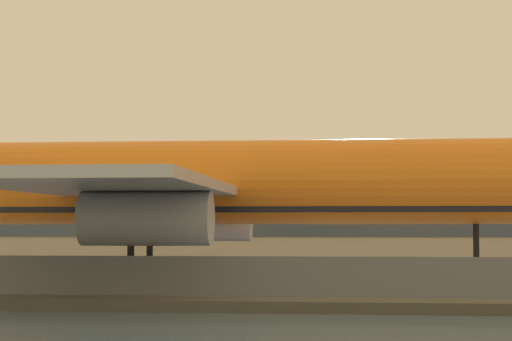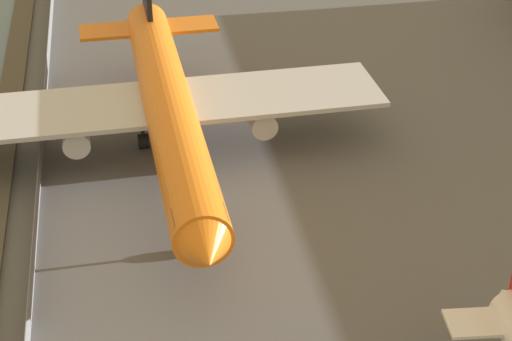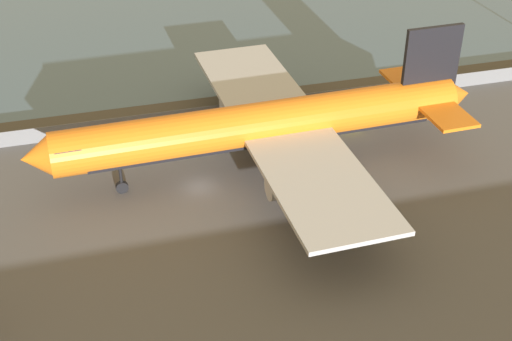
{
  "view_description": "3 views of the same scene",
  "coord_description": "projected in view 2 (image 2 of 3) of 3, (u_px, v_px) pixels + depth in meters",
  "views": [
    {
      "loc": [
        3.42,
        -63.99,
        3.56
      ],
      "look_at": [
        -4.79,
        0.36,
        7.37
      ],
      "focal_mm": 70.0,
      "sensor_mm": 36.0,
      "label": 1
    },
    {
      "loc": [
        73.76,
        -6.92,
        48.49
      ],
      "look_at": [
        0.45,
        6.14,
        3.04
      ],
      "focal_mm": 60.0,
      "sensor_mm": 36.0,
      "label": 2
    },
    {
      "loc": [
        12.36,
        70.44,
        48.49
      ],
      "look_at": [
        -6.73,
        1.34,
        2.04
      ],
      "focal_mm": 50.0,
      "sensor_mm": 36.0,
      "label": 3
    }
  ],
  "objects": [
    {
      "name": "perimeter_fence",
      "position": [
        37.0,
        205.0,
        85.31
      ],
      "size": [
        280.0,
        0.1,
        2.24
      ],
      "color": "slate",
      "rests_on": "ground"
    },
    {
      "name": "baggage_tug",
      "position": [
        106.0,
        101.0,
        105.61
      ],
      "size": [
        3.38,
        2.0,
        1.8
      ],
      "color": "yellow",
      "rests_on": "ground"
    },
    {
      "name": "cargo_jet_orange",
      "position": [
        168.0,
        106.0,
        92.49
      ],
      "size": [
        56.49,
        48.27,
        16.46
      ],
      "color": "orange",
      "rests_on": "ground"
    },
    {
      "name": "ground_plane",
      "position": [
        197.0,
        199.0,
        88.28
      ],
      "size": [
        500.0,
        500.0,
        0.0
      ],
      "primitive_type": "plane",
      "color": "#565659"
    }
  ]
}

